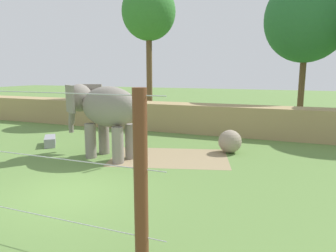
# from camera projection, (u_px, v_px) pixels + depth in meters

# --- Properties ---
(ground_plane) EXTENTS (120.00, 120.00, 0.00)m
(ground_plane) POSITION_uv_depth(u_px,v_px,m) (70.00, 192.00, 9.45)
(ground_plane) COLOR #5B7F3D
(dirt_patch) EXTENTS (5.64, 4.37, 0.01)m
(dirt_patch) POSITION_uv_depth(u_px,v_px,m) (170.00, 157.00, 13.25)
(dirt_patch) COLOR #937F5B
(dirt_patch) RESTS_ON ground
(embankment_wall) EXTENTS (36.00, 1.80, 1.71)m
(embankment_wall) POSITION_uv_depth(u_px,v_px,m) (181.00, 117.00, 19.14)
(embankment_wall) COLOR tan
(embankment_wall) RESTS_ON ground
(elephant) EXTENTS (4.18, 2.07, 3.12)m
(elephant) POSITION_uv_depth(u_px,v_px,m) (104.00, 110.00, 12.98)
(elephant) COLOR gray
(elephant) RESTS_ON ground
(enrichment_ball) EXTENTS (1.05, 1.05, 1.05)m
(enrichment_ball) POSITION_uv_depth(u_px,v_px,m) (230.00, 141.00, 13.94)
(enrichment_ball) COLOR gray
(enrichment_ball) RESTS_ON ground
(feed_trough) EXTENTS (1.28, 1.39, 0.44)m
(feed_trough) POSITION_uv_depth(u_px,v_px,m) (50.00, 141.00, 15.41)
(feed_trough) COLOR gray
(feed_trough) RESTS_ON ground
(tree_far_left) EXTENTS (5.87, 5.87, 10.46)m
(tree_far_left) POSITION_uv_depth(u_px,v_px,m) (307.00, 19.00, 21.77)
(tree_far_left) COLOR brown
(tree_far_left) RESTS_ON ground
(tree_behind_wall) EXTENTS (3.99, 3.99, 10.13)m
(tree_behind_wall) POSITION_uv_depth(u_px,v_px,m) (149.00, 13.00, 22.69)
(tree_behind_wall) COLOR brown
(tree_behind_wall) RESTS_ON ground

